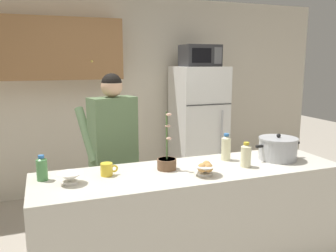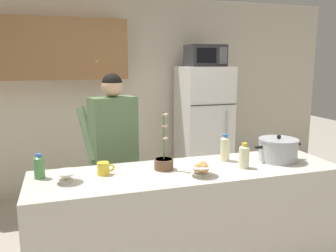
# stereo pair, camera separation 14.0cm
# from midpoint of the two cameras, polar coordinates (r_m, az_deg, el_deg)

# --- Properties ---
(back_wall_unit) EXTENTS (6.00, 0.48, 2.60)m
(back_wall_unit) POSITION_cam_midpoint_polar(r_m,az_deg,el_deg) (4.72, -11.18, 6.52)
(back_wall_unit) COLOR beige
(back_wall_unit) RESTS_ON ground
(kitchen_island) EXTENTS (2.42, 0.68, 0.92)m
(kitchen_island) POSITION_cam_midpoint_polar(r_m,az_deg,el_deg) (2.91, 2.45, -15.82)
(kitchen_island) COLOR silver
(kitchen_island) RESTS_ON ground
(refrigerator) EXTENTS (0.64, 0.68, 1.69)m
(refrigerator) POSITION_cam_midpoint_polar(r_m,az_deg,el_deg) (4.75, 4.13, -0.48)
(refrigerator) COLOR white
(refrigerator) RESTS_ON ground
(microwave) EXTENTS (0.48, 0.37, 0.28)m
(microwave) POSITION_cam_midpoint_polar(r_m,az_deg,el_deg) (4.65, 4.41, 11.46)
(microwave) COLOR #2D2D30
(microwave) RESTS_ON refrigerator
(person_near_pot) EXTENTS (0.58, 0.52, 1.65)m
(person_near_pot) POSITION_cam_midpoint_polar(r_m,az_deg,el_deg) (3.24, -10.28, -2.49)
(person_near_pot) COLOR #33384C
(person_near_pot) RESTS_ON ground
(cooking_pot) EXTENTS (0.44, 0.33, 0.23)m
(cooking_pot) POSITION_cam_midpoint_polar(r_m,az_deg,el_deg) (3.11, 16.40, -3.57)
(cooking_pot) COLOR #ADAFB5
(cooking_pot) RESTS_ON kitchen_island
(coffee_mug) EXTENTS (0.13, 0.09, 0.10)m
(coffee_mug) POSITION_cam_midpoint_polar(r_m,az_deg,el_deg) (2.63, -11.52, -7.01)
(coffee_mug) COLOR yellow
(coffee_mug) RESTS_ON kitchen_island
(bread_bowl) EXTENTS (0.20, 0.20, 0.10)m
(bread_bowl) POSITION_cam_midpoint_polar(r_m,az_deg,el_deg) (2.59, 4.60, -6.99)
(bread_bowl) COLOR white
(bread_bowl) RESTS_ON kitchen_island
(empty_bowl) EXTENTS (0.18, 0.18, 0.08)m
(empty_bowl) POSITION_cam_midpoint_polar(r_m,az_deg,el_deg) (2.52, -17.33, -8.08)
(empty_bowl) COLOR white
(empty_bowl) RESTS_ON kitchen_island
(bottle_near_edge) EXTENTS (0.08, 0.08, 0.23)m
(bottle_near_edge) POSITION_cam_midpoint_polar(r_m,az_deg,el_deg) (2.99, 8.20, -3.48)
(bottle_near_edge) COLOR beige
(bottle_near_edge) RESTS_ON kitchen_island
(bottle_mid_counter) EXTENTS (0.08, 0.08, 0.18)m
(bottle_mid_counter) POSITION_cam_midpoint_polar(r_m,az_deg,el_deg) (2.65, -21.49, -6.46)
(bottle_mid_counter) COLOR #4C8C4C
(bottle_mid_counter) RESTS_ON kitchen_island
(bottle_far_corner) EXTENTS (0.08, 0.08, 0.20)m
(bottle_far_corner) POSITION_cam_midpoint_polar(r_m,az_deg,el_deg) (2.83, 11.32, -4.69)
(bottle_far_corner) COLOR beige
(bottle_far_corner) RESTS_ON kitchen_island
(potted_orchid) EXTENTS (0.15, 0.15, 0.46)m
(potted_orchid) POSITION_cam_midpoint_polar(r_m,az_deg,el_deg) (2.72, -1.68, -5.91)
(potted_orchid) COLOR brown
(potted_orchid) RESTS_ON kitchen_island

